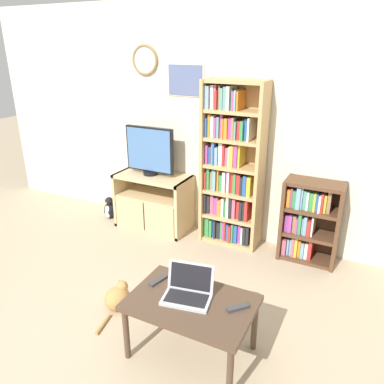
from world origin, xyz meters
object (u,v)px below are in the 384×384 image
bookshelf_tall (231,170)px  remote_near_laptop (238,308)px  laptop (188,290)px  remote_far_from_laptop (158,281)px  bookshelf_short (308,220)px  coffee_table (191,307)px  penguin_figurine (110,209)px  tv_stand (153,202)px  cat (118,298)px  television (150,151)px

bookshelf_tall → remote_near_laptop: 1.86m
laptop → remote_far_from_laptop: (-0.29, 0.06, -0.05)m
bookshelf_short → coffee_table: (-0.47, -1.74, -0.03)m
coffee_table → penguin_figurine: coffee_table is taller
tv_stand → bookshelf_tall: bearing=6.7°
bookshelf_tall → laptop: size_ratio=4.81×
tv_stand → cat: (0.57, -1.46, -0.23)m
coffee_table → cat: bearing=168.4°
bookshelf_tall → bookshelf_short: 0.96m
bookshelf_short → penguin_figurine: bookshelf_short is taller
television → coffee_table: bearing=-50.1°
bookshelf_tall → tv_stand: bearing=-173.3°
bookshelf_short → cat: 2.04m
remote_far_from_laptop → penguin_figurine: 2.26m
coffee_table → remote_far_from_laptop: size_ratio=5.27×
coffee_table → remote_near_laptop: remote_near_laptop is taller
laptop → television: bearing=118.8°
penguin_figurine → coffee_table: bearing=-38.3°
television → remote_far_from_laptop: television is taller
tv_stand → cat: 1.59m
laptop → penguin_figurine: bearing=130.9°
television → bookshelf_short: 1.93m
television → remote_near_laptop: bearing=-43.1°
remote_far_from_laptop → bookshelf_tall: bearing=106.4°
penguin_figurine → bookshelf_short: bearing=3.7°
bookshelf_short → coffee_table: bearing=-105.2°
television → bookshelf_short: size_ratio=0.71×
laptop → cat: laptop is taller
coffee_table → remote_near_laptop: bearing=11.3°
bookshelf_short → laptop: bearing=-106.7°
remote_far_from_laptop → cat: 0.59m
bookshelf_short → laptop: bookshelf_short is taller
remote_far_from_laptop → cat: bearing=-175.3°
television → cat: 1.83m
bookshelf_short → cat: bearing=-128.6°
television → bookshelf_short: (1.86, 0.07, -0.52)m
television → penguin_figurine: television is taller
laptop → cat: 0.86m
remote_near_laptop → cat: size_ratio=0.31×
remote_near_laptop → bookshelf_tall: bearing=-24.1°
tv_stand → penguin_figurine: (-0.64, -0.05, -0.20)m
coffee_table → remote_far_from_laptop: (-0.33, 0.09, 0.06)m
laptop → bookshelf_short: bearing=62.5°
remote_near_laptop → tv_stand: bearing=-0.3°
television → remote_far_from_laptop: size_ratio=3.73×
coffee_table → bookshelf_tall: bearing=102.9°
tv_stand → television: 0.63m
tv_stand → television: size_ratio=1.45×
coffee_table → remote_near_laptop: size_ratio=5.93×
coffee_table → remote_far_from_laptop: 0.34m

